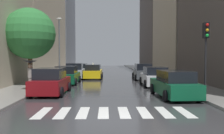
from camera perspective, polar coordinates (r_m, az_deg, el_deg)
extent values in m
cube|color=#353537|center=(33.21, -0.89, -1.89)|extent=(28.00, 72.00, 0.04)
cube|color=gray|center=(33.77, -11.99, -1.71)|extent=(3.00, 72.00, 0.15)
cube|color=gray|center=(33.90, 10.17, -1.68)|extent=(3.00, 72.00, 0.15)
cube|color=silver|center=(10.99, -16.54, -10.58)|extent=(0.45, 2.20, 0.01)
cube|color=silver|center=(10.80, -11.84, -10.76)|extent=(0.45, 2.20, 0.01)
cube|color=silver|center=(10.67, -6.99, -10.88)|extent=(0.45, 2.20, 0.01)
cube|color=silver|center=(10.63, -2.07, -10.93)|extent=(0.45, 2.20, 0.01)
cube|color=silver|center=(10.65, 2.87, -10.89)|extent=(0.45, 2.20, 0.01)
cube|color=silver|center=(10.76, 7.74, -10.78)|extent=(0.45, 2.20, 0.01)
cube|color=silver|center=(10.94, 12.48, -10.60)|extent=(0.45, 2.20, 0.01)
cube|color=silver|center=(11.18, 17.03, -10.36)|extent=(0.45, 2.20, 0.01)
cube|color=#B2A38C|center=(37.54, -18.55, 14.54)|extent=(6.00, 19.60, 20.88)
cube|color=slate|center=(54.26, -13.02, 10.65)|extent=(6.00, 13.73, 20.63)
cube|color=#B2A38C|center=(37.58, 16.64, 14.19)|extent=(6.00, 13.99, 20.41)
cube|color=#564C47|center=(52.50, 11.32, 13.07)|extent=(6.00, 16.14, 24.45)
cube|color=maroon|center=(16.19, -14.56, -4.24)|extent=(1.99, 4.13, 0.86)
cube|color=black|center=(15.92, -14.77, -1.53)|extent=(1.72, 2.28, 0.70)
cylinder|color=black|center=(17.77, -16.47, -4.61)|extent=(0.23, 0.64, 0.64)
cylinder|color=black|center=(17.33, -10.38, -4.72)|extent=(0.23, 0.64, 0.64)
cylinder|color=black|center=(15.21, -19.31, -5.81)|extent=(0.23, 0.64, 0.64)
cylinder|color=black|center=(14.71, -12.22, -6.01)|extent=(0.23, 0.64, 0.64)
cube|color=#0C4C2D|center=(22.04, -10.81, -2.53)|extent=(1.99, 4.10, 0.81)
cube|color=black|center=(21.79, -10.93, -0.64)|extent=(1.72, 2.27, 0.66)
cylinder|color=black|center=(23.56, -12.52, -2.87)|extent=(0.23, 0.64, 0.64)
cylinder|color=black|center=(23.24, -7.89, -2.90)|extent=(0.23, 0.64, 0.64)
cylinder|color=black|center=(20.95, -14.05, -3.53)|extent=(0.23, 0.64, 0.64)
cylinder|color=black|center=(20.59, -8.85, -3.59)|extent=(0.23, 0.64, 0.64)
cube|color=#B2B7BF|center=(27.50, -8.92, -1.48)|extent=(2.03, 4.51, 0.88)
cube|color=black|center=(27.23, -8.98, 0.16)|extent=(1.75, 2.49, 0.72)
cylinder|color=black|center=(29.09, -10.50, -1.86)|extent=(0.24, 0.65, 0.64)
cylinder|color=black|center=(28.90, -6.71, -1.86)|extent=(0.24, 0.65, 0.64)
cylinder|color=black|center=(26.18, -11.36, -2.33)|extent=(0.24, 0.65, 0.64)
cylinder|color=black|center=(25.97, -7.15, -2.35)|extent=(0.24, 0.65, 0.64)
cube|color=#0C4C2D|center=(32.93, -7.55, -0.93)|extent=(1.91, 4.38, 0.77)
cube|color=black|center=(32.68, -7.61, 0.28)|extent=(1.64, 2.43, 0.63)
cylinder|color=black|center=(34.49, -8.69, -1.19)|extent=(0.24, 0.65, 0.64)
cylinder|color=black|center=(34.25, -5.75, -1.20)|extent=(0.24, 0.65, 0.64)
cylinder|color=black|center=(31.67, -9.50, -1.51)|extent=(0.24, 0.65, 0.64)
cylinder|color=black|center=(31.42, -6.30, -1.52)|extent=(0.24, 0.65, 0.64)
cube|color=#0C4C2D|center=(15.07, 14.74, -4.84)|extent=(2.09, 4.75, 0.80)
cube|color=black|center=(14.78, 15.06, -2.14)|extent=(1.78, 2.64, 0.66)
cylinder|color=black|center=(16.31, 9.82, -5.16)|extent=(0.25, 0.65, 0.64)
cylinder|color=black|center=(16.86, 16.12, -4.98)|extent=(0.25, 0.65, 0.64)
cylinder|color=black|center=(13.37, 12.98, -6.85)|extent=(0.25, 0.65, 0.64)
cylinder|color=black|center=(14.03, 20.45, -6.51)|extent=(0.25, 0.65, 0.64)
cube|color=silver|center=(20.55, 10.24, -2.89)|extent=(2.04, 4.38, 0.80)
cube|color=black|center=(20.28, 10.36, -0.89)|extent=(1.76, 2.42, 0.66)
cylinder|color=black|center=(21.83, 7.06, -3.24)|extent=(0.24, 0.65, 0.64)
cylinder|color=black|center=(22.16, 12.03, -3.19)|extent=(0.24, 0.65, 0.64)
cylinder|color=black|center=(19.02, 8.13, -4.08)|extent=(0.24, 0.65, 0.64)
cylinder|color=black|center=(19.39, 13.81, -4.00)|extent=(0.24, 0.65, 0.64)
cube|color=#474C51|center=(26.42, 7.45, -1.64)|extent=(1.94, 4.63, 0.87)
cube|color=black|center=(26.15, 7.53, 0.06)|extent=(1.68, 2.56, 0.71)
cylinder|color=black|center=(27.84, 5.15, -2.02)|extent=(0.23, 0.64, 0.64)
cylinder|color=black|center=(28.07, 8.90, -2.00)|extent=(0.23, 0.64, 0.64)
cylinder|color=black|center=(24.83, 5.80, -2.55)|extent=(0.23, 0.64, 0.64)
cylinder|color=black|center=(25.09, 10.00, -2.53)|extent=(0.23, 0.64, 0.64)
cube|color=yellow|center=(27.15, -4.54, -1.59)|extent=(1.97, 4.55, 0.80)
cube|color=black|center=(26.89, -4.58, -0.08)|extent=(1.69, 2.52, 0.65)
cube|color=#F2EDCC|center=(26.87, -4.59, 0.81)|extent=(0.21, 0.37, 0.18)
cylinder|color=black|center=(28.73, -6.14, -1.89)|extent=(0.24, 0.65, 0.64)
cylinder|color=black|center=(28.59, -2.45, -1.90)|extent=(0.24, 0.65, 0.64)
cylinder|color=black|center=(25.79, -6.85, -2.38)|extent=(0.24, 0.65, 0.64)
cylinder|color=black|center=(25.63, -2.74, -2.39)|extent=(0.24, 0.65, 0.64)
cylinder|color=gray|center=(17.53, -19.14, -3.88)|extent=(0.28, 0.28, 0.86)
cylinder|color=gray|center=(17.47, -19.17, -1.37)|extent=(0.36, 0.36, 0.68)
sphere|color=tan|center=(17.44, -19.19, 0.18)|extent=(0.27, 0.27, 0.27)
cone|color=black|center=(17.43, -19.21, 1.16)|extent=(0.99, 0.99, 0.20)
cylinder|color=#333338|center=(17.45, -19.19, -0.11)|extent=(0.02, 0.02, 0.77)
cylinder|color=#513823|center=(20.88, -19.18, -0.68)|extent=(0.36, 0.36, 2.47)
sphere|color=#2D7437|center=(20.95, -19.29, 7.65)|extent=(4.24, 4.24, 4.24)
cylinder|color=black|center=(14.73, 21.66, -0.13)|extent=(0.12, 0.12, 3.40)
cube|color=black|center=(14.80, 21.79, 8.22)|extent=(0.30, 0.30, 0.90)
sphere|color=red|center=(14.67, 22.09, 9.44)|extent=(0.18, 0.18, 0.18)
sphere|color=#F2A519|center=(14.64, 22.07, 8.28)|extent=(0.18, 0.18, 0.18)
sphere|color=green|center=(14.61, 22.06, 7.11)|extent=(0.18, 0.18, 0.18)
cylinder|color=#595B60|center=(27.00, -12.64, 4.25)|extent=(0.16, 0.16, 6.42)
ellipsoid|color=beige|center=(27.32, -12.70, 11.31)|extent=(0.60, 0.28, 0.24)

